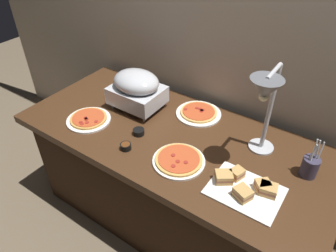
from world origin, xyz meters
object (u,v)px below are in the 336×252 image
pizza_plate_front (89,119)px  pizza_plate_raised_stand (199,113)px  heat_lamp (265,97)px  chafing_dish (137,88)px  sandwich_platter (246,187)px  sauce_cup_near (126,146)px  sauce_cup_far (139,132)px  utensil_holder (310,166)px  pizza_plate_center (179,160)px

pizza_plate_front → pizza_plate_raised_stand: (0.53, 0.45, -0.00)m
heat_lamp → pizza_plate_raised_stand: size_ratio=1.80×
chafing_dish → pizza_plate_raised_stand: 0.43m
sandwich_platter → heat_lamp: bearing=104.6°
sauce_cup_near → pizza_plate_raised_stand: bearing=72.3°
heat_lamp → sauce_cup_far: 0.77m
pizza_plate_front → utensil_holder: size_ratio=1.19×
chafing_dish → pizza_plate_front: (-0.16, -0.29, -0.13)m
pizza_plate_raised_stand → sauce_cup_far: 0.42m
sandwich_platter → utensil_holder: utensil_holder is taller
heat_lamp → chafing_dish: bearing=175.4°
pizza_plate_center → pizza_plate_raised_stand: same height
pizza_plate_raised_stand → sauce_cup_far: bearing=-116.8°
heat_lamp → sauce_cup_near: size_ratio=8.58×
pizza_plate_center → utensil_holder: utensil_holder is taller
sandwich_platter → sauce_cup_far: bearing=176.0°
pizza_plate_front → pizza_plate_center: same height
chafing_dish → pizza_plate_center: chafing_dish is taller
pizza_plate_raised_stand → sandwich_platter: size_ratio=0.85×
sauce_cup_near → utensil_holder: (0.89, 0.37, 0.04)m
chafing_dish → heat_lamp: 0.87m
chafing_dish → heat_lamp: size_ratio=0.62×
chafing_dish → heat_lamp: heat_lamp is taller
utensil_holder → pizza_plate_center: bearing=-153.7°
sandwich_platter → sauce_cup_near: 0.68m
pizza_plate_raised_stand → sauce_cup_near: 0.55m
heat_lamp → pizza_plate_front: size_ratio=1.91×
pizza_plate_center → sauce_cup_near: 0.31m
chafing_dish → utensil_holder: (1.10, 0.00, -0.09)m
pizza_plate_front → pizza_plate_center: size_ratio=0.97×
utensil_holder → sauce_cup_far: bearing=-166.1°
pizza_plate_front → pizza_plate_center: 0.67m
chafing_dish → pizza_plate_front: chafing_dish is taller
chafing_dish → pizza_plate_center: 0.60m
sandwich_platter → sauce_cup_far: (-0.70, 0.05, -0.00)m
sandwich_platter → sauce_cup_near: bearing=-171.9°
pizza_plate_raised_stand → pizza_plate_center: bearing=-73.1°
pizza_plate_front → sandwich_platter: bearing=1.3°
pizza_plate_front → utensil_holder: 1.29m
pizza_plate_raised_stand → utensil_holder: 0.74m
pizza_plate_raised_stand → pizza_plate_front: bearing=-139.9°
chafing_dish → pizza_plate_front: 0.36m
pizza_plate_raised_stand → utensil_holder: bearing=-11.8°
heat_lamp → utensil_holder: size_ratio=2.27×
utensil_holder → heat_lamp: bearing=-165.5°
chafing_dish → heat_lamp: (0.83, -0.07, 0.26)m
utensil_holder → pizza_plate_raised_stand: bearing=168.2°
pizza_plate_front → sandwich_platter: (1.04, 0.02, 0.01)m
pizza_plate_raised_stand → utensil_holder: size_ratio=1.26×
pizza_plate_center → chafing_dish: bearing=150.6°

